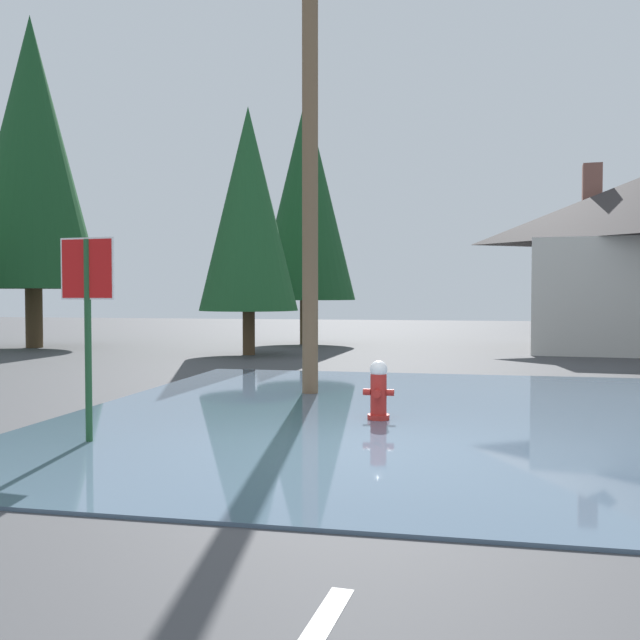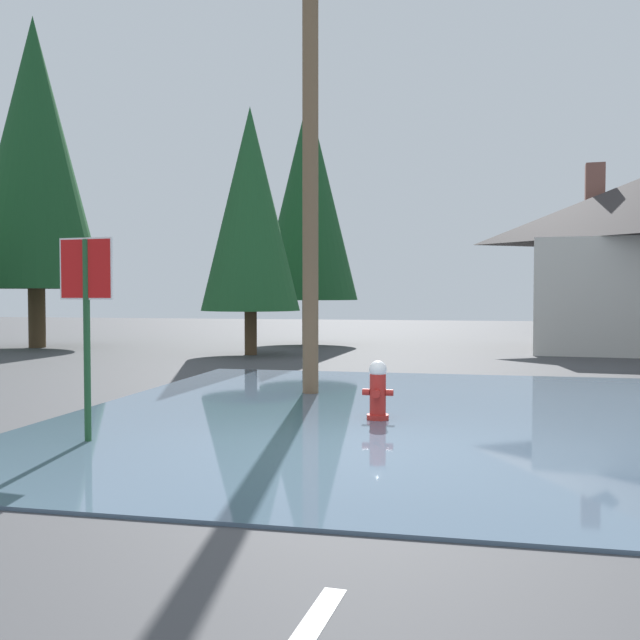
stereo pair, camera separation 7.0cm
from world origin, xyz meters
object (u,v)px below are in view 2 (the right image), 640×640
fire_hydrant (378,392)px  pine_tree_tall_left (35,154)px  stop_sign_near (86,297)px  pine_tree_mid_left (250,209)px  utility_pole (310,162)px  pine_tree_far_center (308,199)px

fire_hydrant → pine_tree_tall_left: (-12.84, 11.30, 5.97)m
stop_sign_near → pine_tree_mid_left: (-1.85, 12.26, 2.48)m
pine_tree_mid_left → utility_pole: bearing=-65.3°
stop_sign_near → fire_hydrant: (3.19, 2.18, -1.33)m
fire_hydrant → pine_tree_mid_left: pine_tree_mid_left is taller
pine_tree_mid_left → pine_tree_far_center: (0.66, 4.64, 0.89)m
stop_sign_near → fire_hydrant: bearing=34.3°
utility_pole → pine_tree_mid_left: bearing=114.7°
fire_hydrant → utility_pole: 4.63m
fire_hydrant → pine_tree_tall_left: size_ratio=0.08×
pine_tree_tall_left → pine_tree_mid_left: pine_tree_tall_left is taller
pine_tree_tall_left → pine_tree_far_center: 9.21m
fire_hydrant → pine_tree_mid_left: size_ratio=0.12×
utility_pole → pine_tree_far_center: size_ratio=0.90×
stop_sign_near → pine_tree_far_center: pine_tree_far_center is taller
pine_tree_tall_left → stop_sign_near: bearing=-54.4°
stop_sign_near → pine_tree_tall_left: pine_tree_tall_left is taller
stop_sign_near → pine_tree_far_center: size_ratio=0.28×
stop_sign_near → pine_tree_tall_left: (-9.65, 13.48, 4.64)m
pine_tree_tall_left → pine_tree_far_center: bearing=22.0°
pine_tree_far_center → pine_tree_tall_left: bearing=-158.0°
stop_sign_near → pine_tree_far_center: (-1.19, 16.89, 3.37)m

